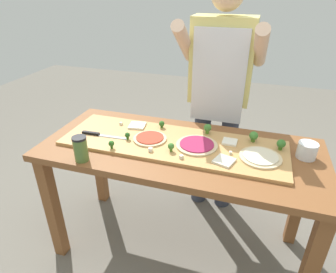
{
  "coord_description": "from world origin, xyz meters",
  "views": [
    {
      "loc": [
        0.37,
        -1.39,
        1.63
      ],
      "look_at": [
        -0.09,
        0.04,
        0.83
      ],
      "focal_mm": 30.89,
      "sensor_mm": 36.0,
      "label": 1
    }
  ],
  "objects_px": {
    "broccoli_floret_back_mid": "(171,146)",
    "cook_center": "(219,87)",
    "broccoli_floret_back_right": "(127,135)",
    "pizza_whole_beet_magenta": "(197,145)",
    "pizza_slice_far_right": "(230,142)",
    "prep_table": "(180,164)",
    "broccoli_floret_front_right": "(111,144)",
    "cheese_crumble_c": "(121,124)",
    "sauce_jar": "(81,149)",
    "chefs_knife": "(98,134)",
    "cheese_crumble_d": "(231,153)",
    "pizza_slice_near_left": "(137,125)",
    "flour_cup": "(307,151)",
    "pizza_whole_cheese_artichoke": "(260,157)",
    "pizza_slice_near_right": "(224,161)",
    "pizza_whole_tomato_red": "(150,138)",
    "broccoli_floret_center_right": "(281,144)",
    "broccoli_floret_front_left": "(254,136)",
    "cheese_crumble_a": "(181,157)",
    "cheese_crumble_b": "(150,150)",
    "broccoli_floret_back_left": "(208,128)",
    "broccoli_floret_front_mid": "(162,124)"
  },
  "relations": [
    {
      "from": "broccoli_floret_back_right",
      "to": "pizza_whole_beet_magenta",
      "type": "bearing_deg",
      "value": 6.47
    },
    {
      "from": "pizza_whole_tomato_red",
      "to": "broccoli_floret_back_right",
      "type": "xyz_separation_m",
      "value": [
        -0.12,
        -0.04,
        0.02
      ]
    },
    {
      "from": "chefs_knife",
      "to": "pizza_whole_beet_magenta",
      "type": "height_order",
      "value": "same"
    },
    {
      "from": "broccoli_floret_front_right",
      "to": "broccoli_floret_back_left",
      "type": "xyz_separation_m",
      "value": [
        0.47,
        0.34,
        0.01
      ]
    },
    {
      "from": "cheese_crumble_c",
      "to": "pizza_whole_beet_magenta",
      "type": "bearing_deg",
      "value": -12.91
    },
    {
      "from": "pizza_slice_near_left",
      "to": "broccoli_floret_back_left",
      "type": "xyz_separation_m",
      "value": [
        0.45,
        0.04,
        0.03
      ]
    },
    {
      "from": "pizza_whole_cheese_artichoke",
      "to": "cheese_crumble_b",
      "type": "relative_size",
      "value": 10.64
    },
    {
      "from": "sauce_jar",
      "to": "prep_table",
      "type": "bearing_deg",
      "value": 32.29
    },
    {
      "from": "pizza_whole_tomato_red",
      "to": "broccoli_floret_back_right",
      "type": "height_order",
      "value": "broccoli_floret_back_right"
    },
    {
      "from": "pizza_whole_tomato_red",
      "to": "sauce_jar",
      "type": "height_order",
      "value": "sauce_jar"
    },
    {
      "from": "broccoli_floret_front_left",
      "to": "cheese_crumble_c",
      "type": "height_order",
      "value": "broccoli_floret_front_left"
    },
    {
      "from": "broccoli_floret_back_mid",
      "to": "cheese_crumble_c",
      "type": "xyz_separation_m",
      "value": [
        -0.41,
        0.22,
        -0.02
      ]
    },
    {
      "from": "prep_table",
      "to": "broccoli_floret_front_right",
      "type": "relative_size",
      "value": 34.64
    },
    {
      "from": "prep_table",
      "to": "broccoli_floret_center_right",
      "type": "distance_m",
      "value": 0.58
    },
    {
      "from": "broccoli_floret_back_mid",
      "to": "cook_center",
      "type": "xyz_separation_m",
      "value": [
        0.16,
        0.62,
        0.15
      ]
    },
    {
      "from": "chefs_knife",
      "to": "pizza_whole_cheese_artichoke",
      "type": "distance_m",
      "value": 0.94
    },
    {
      "from": "broccoli_floret_back_mid",
      "to": "sauce_jar",
      "type": "bearing_deg",
      "value": -155.2
    },
    {
      "from": "pizza_slice_far_right",
      "to": "cheese_crumble_c",
      "type": "relative_size",
      "value": 4.91
    },
    {
      "from": "pizza_slice_far_right",
      "to": "broccoli_floret_front_right",
      "type": "height_order",
      "value": "broccoli_floret_front_right"
    },
    {
      "from": "pizza_whole_cheese_artichoke",
      "to": "sauce_jar",
      "type": "distance_m",
      "value": 0.94
    },
    {
      "from": "chefs_knife",
      "to": "broccoli_floret_center_right",
      "type": "height_order",
      "value": "broccoli_floret_center_right"
    },
    {
      "from": "pizza_slice_near_left",
      "to": "broccoli_floret_front_mid",
      "type": "relative_size",
      "value": 2.21
    },
    {
      "from": "pizza_whole_tomato_red",
      "to": "broccoli_floret_center_right",
      "type": "distance_m",
      "value": 0.73
    },
    {
      "from": "pizza_slice_near_right",
      "to": "cook_center",
      "type": "relative_size",
      "value": 0.06
    },
    {
      "from": "broccoli_floret_back_mid",
      "to": "pizza_slice_far_right",
      "type": "bearing_deg",
      "value": 33.21
    },
    {
      "from": "broccoli_floret_front_left",
      "to": "broccoli_floret_front_right",
      "type": "height_order",
      "value": "broccoli_floret_front_left"
    },
    {
      "from": "chefs_knife",
      "to": "sauce_jar",
      "type": "distance_m",
      "value": 0.25
    },
    {
      "from": "broccoli_floret_back_left",
      "to": "cheese_crumble_c",
      "type": "bearing_deg",
      "value": -174.97
    },
    {
      "from": "broccoli_floret_front_left",
      "to": "broccoli_floret_front_right",
      "type": "distance_m",
      "value": 0.81
    },
    {
      "from": "broccoli_floret_front_mid",
      "to": "prep_table",
      "type": "bearing_deg",
      "value": -44.89
    },
    {
      "from": "broccoli_floret_back_right",
      "to": "sauce_jar",
      "type": "xyz_separation_m",
      "value": [
        -0.15,
        -0.25,
        0.02
      ]
    },
    {
      "from": "broccoli_floret_back_mid",
      "to": "cheese_crumble_d",
      "type": "distance_m",
      "value": 0.32
    },
    {
      "from": "cheese_crumble_b",
      "to": "cheese_crumble_d",
      "type": "bearing_deg",
      "value": 13.78
    },
    {
      "from": "broccoli_floret_back_mid",
      "to": "cheese_crumble_a",
      "type": "bearing_deg",
      "value": -35.96
    },
    {
      "from": "pizza_slice_far_right",
      "to": "broccoli_floret_back_right",
      "type": "xyz_separation_m",
      "value": [
        -0.58,
        -0.14,
        0.02
      ]
    },
    {
      "from": "pizza_whole_beet_magenta",
      "to": "pizza_slice_near_right",
      "type": "height_order",
      "value": "pizza_whole_beet_magenta"
    },
    {
      "from": "pizza_whole_beet_magenta",
      "to": "cheese_crumble_a",
      "type": "bearing_deg",
      "value": -107.77
    },
    {
      "from": "pizza_slice_near_left",
      "to": "flour_cup",
      "type": "height_order",
      "value": "flour_cup"
    },
    {
      "from": "cheese_crumble_d",
      "to": "pizza_slice_near_right",
      "type": "bearing_deg",
      "value": -104.26
    },
    {
      "from": "broccoli_floret_back_mid",
      "to": "pizza_whole_beet_magenta",
      "type": "bearing_deg",
      "value": 39.07
    },
    {
      "from": "pizza_slice_far_right",
      "to": "cheese_crumble_b",
      "type": "relative_size",
      "value": 3.96
    },
    {
      "from": "chefs_knife",
      "to": "pizza_whole_tomato_red",
      "type": "bearing_deg",
      "value": 8.5
    },
    {
      "from": "cheese_crumble_c",
      "to": "cook_center",
      "type": "distance_m",
      "value": 0.71
    },
    {
      "from": "prep_table",
      "to": "broccoli_floret_back_mid",
      "type": "height_order",
      "value": "broccoli_floret_back_mid"
    },
    {
      "from": "cook_center",
      "to": "broccoli_floret_front_right",
      "type": "bearing_deg",
      "value": -124.92
    },
    {
      "from": "chefs_knife",
      "to": "broccoli_floret_back_right",
      "type": "distance_m",
      "value": 0.19
    },
    {
      "from": "broccoli_floret_back_right",
      "to": "cheese_crumble_c",
      "type": "distance_m",
      "value": 0.21
    },
    {
      "from": "flour_cup",
      "to": "cheese_crumble_c",
      "type": "bearing_deg",
      "value": 178.33
    },
    {
      "from": "flour_cup",
      "to": "broccoli_floret_front_right",
      "type": "bearing_deg",
      "value": -165.96
    },
    {
      "from": "pizza_whole_cheese_artichoke",
      "to": "broccoli_floret_center_right",
      "type": "distance_m",
      "value": 0.16
    }
  ]
}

